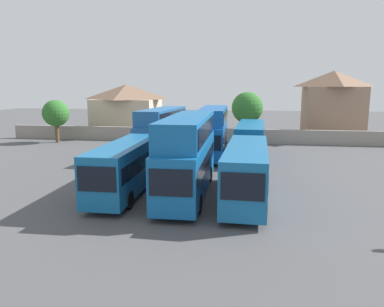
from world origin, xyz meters
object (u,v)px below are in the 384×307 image
object	(u,v)px
bus_2	(188,151)
tree_left_of_lot	(56,113)
tree_behind_wall	(247,108)
bus_1	(126,165)
bus_6	(251,138)
house_terrace_centre	(332,104)
bus_3	(246,170)
bus_4	(162,130)
house_terrace_left	(127,109)
bus_5	(213,129)

from	to	relation	value
bus_2	tree_left_of_lot	bearing A→B (deg)	-136.03
tree_behind_wall	bus_1	bearing A→B (deg)	-106.26
bus_1	bus_2	xyz separation A→B (m)	(4.07, 0.56, 0.98)
bus_2	bus_6	xyz separation A→B (m)	(4.14, 13.68, -0.96)
bus_6	house_terrace_centre	distance (m)	20.12
bus_3	bus_6	world-z (taller)	bus_3
house_terrace_centre	tree_left_of_lot	distance (m)	36.99
bus_3	tree_behind_wall	xyz separation A→B (m)	(-0.25, 26.64, 2.33)
bus_4	tree_behind_wall	world-z (taller)	tree_behind_wall
bus_1	house_terrace_left	distance (m)	31.63
bus_1	bus_2	world-z (taller)	bus_2
bus_1	bus_5	distance (m)	14.89
bus_4	tree_left_of_lot	xyz separation A→B (m)	(-15.54, 7.31, 0.95)
bus_4	bus_5	xyz separation A→B (m)	(5.20, 0.64, 0.05)
bus_5	tree_behind_wall	size ratio (longest dim) A/B	1.70
bus_2	bus_4	bearing A→B (deg)	-160.68
tree_left_of_lot	tree_behind_wall	xyz separation A→B (m)	(24.02, 5.50, 0.61)
bus_5	bus_2	bearing A→B (deg)	-2.96
tree_behind_wall	bus_6	bearing A→B (deg)	-87.58
tree_left_of_lot	bus_5	bearing A→B (deg)	-17.82
bus_3	house_terrace_centre	distance (m)	33.20
bus_6	house_terrace_left	world-z (taller)	house_terrace_left
bus_5	tree_left_of_lot	distance (m)	21.81
house_terrace_left	tree_behind_wall	xyz separation A→B (m)	(17.70, -3.59, 0.55)
house_terrace_centre	tree_behind_wall	xyz separation A→B (m)	(-11.60, -4.45, -0.38)
bus_4	house_terrace_centre	bearing A→B (deg)	134.85
bus_1	bus_2	distance (m)	4.22
bus_4	bus_5	world-z (taller)	bus_5
bus_1	bus_3	xyz separation A→B (m)	(7.95, -0.27, 0.03)
house_terrace_left	tree_left_of_lot	distance (m)	11.07
bus_4	house_terrace_left	size ratio (longest dim) A/B	1.14
bus_6	house_terrace_left	size ratio (longest dim) A/B	1.14
bus_2	bus_5	xyz separation A→B (m)	(0.35, 13.63, -0.12)
bus_1	tree_left_of_lot	size ratio (longest dim) A/B	1.89
bus_6	tree_behind_wall	world-z (taller)	tree_behind_wall
house_terrace_centre	tree_behind_wall	world-z (taller)	house_terrace_centre
bus_4	bus_6	size ratio (longest dim) A/B	1.00
bus_2	bus_1	bearing A→B (deg)	-83.32
bus_2	tree_left_of_lot	distance (m)	28.79
bus_1	tree_behind_wall	world-z (taller)	tree_behind_wall
bus_3	bus_5	size ratio (longest dim) A/B	0.98
bus_4	house_terrace_centre	distance (m)	26.54
bus_2	bus_3	world-z (taller)	bus_2
bus_2	house_terrace_centre	bearing A→B (deg)	152.13
bus_1	bus_3	distance (m)	7.95
house_terrace_left	tree_left_of_lot	xyz separation A→B (m)	(-6.32, -9.09, -0.06)
tree_behind_wall	house_terrace_centre	bearing A→B (deg)	20.98
tree_left_of_lot	tree_behind_wall	world-z (taller)	tree_behind_wall
tree_behind_wall	bus_4	bearing A→B (deg)	-123.50
bus_5	house_terrace_left	world-z (taller)	house_terrace_left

